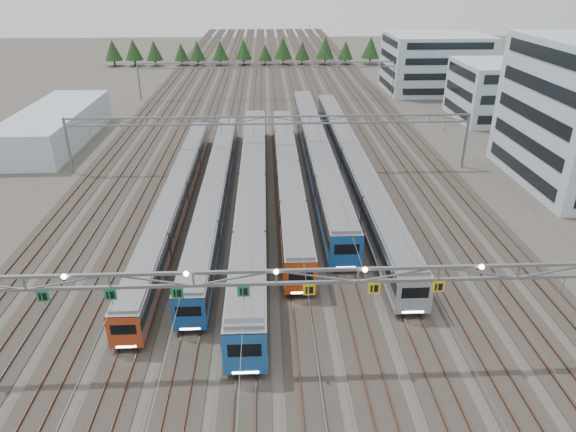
{
  "coord_description": "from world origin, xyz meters",
  "views": [
    {
      "loc": [
        -0.49,
        -29.53,
        26.2
      ],
      "look_at": [
        1.56,
        17.36,
        3.5
      ],
      "focal_mm": 32.0,
      "sensor_mm": 36.0,
      "label": 1
    }
  ],
  "objects_px": {
    "train_a": "(177,194)",
    "depot_bldg_mid": "(495,91)",
    "train_d": "(288,173)",
    "train_e": "(316,150)",
    "west_shed": "(56,126)",
    "train_f": "(352,161)",
    "gantry_near": "(276,281)",
    "depot_bldg_north": "(435,63)",
    "gantry_mid": "(270,127)",
    "gantry_far": "(267,69)",
    "train_c": "(253,188)",
    "train_b": "(217,185)"
  },
  "relations": [
    {
      "from": "gantry_near",
      "to": "gantry_far",
      "type": "height_order",
      "value": "gantry_near"
    },
    {
      "from": "train_b",
      "to": "gantry_near",
      "type": "bearing_deg",
      "value": -77.28
    },
    {
      "from": "west_shed",
      "to": "train_a",
      "type": "bearing_deg",
      "value": -49.2
    },
    {
      "from": "train_b",
      "to": "gantry_far",
      "type": "bearing_deg",
      "value": 83.06
    },
    {
      "from": "train_b",
      "to": "depot_bldg_mid",
      "type": "bearing_deg",
      "value": 36.35
    },
    {
      "from": "train_f",
      "to": "depot_bldg_north",
      "type": "xyz_separation_m",
      "value": [
        27.7,
        54.28,
        4.16
      ]
    },
    {
      "from": "train_b",
      "to": "train_d",
      "type": "relative_size",
      "value": 1.04
    },
    {
      "from": "train_a",
      "to": "train_e",
      "type": "xyz_separation_m",
      "value": [
        18.0,
        14.81,
        0.4
      ]
    },
    {
      "from": "train_f",
      "to": "gantry_near",
      "type": "relative_size",
      "value": 1.16
    },
    {
      "from": "gantry_far",
      "to": "depot_bldg_north",
      "type": "relative_size",
      "value": 2.56
    },
    {
      "from": "train_d",
      "to": "train_e",
      "type": "distance_m",
      "value": 9.91
    },
    {
      "from": "train_e",
      "to": "depot_bldg_north",
      "type": "xyz_separation_m",
      "value": [
        32.2,
        49.48,
        4.07
      ]
    },
    {
      "from": "train_c",
      "to": "west_shed",
      "type": "xyz_separation_m",
      "value": [
        -33.13,
        27.31,
        0.36
      ]
    },
    {
      "from": "train_b",
      "to": "depot_bldg_mid",
      "type": "relative_size",
      "value": 3.32
    },
    {
      "from": "gantry_mid",
      "to": "train_a",
      "type": "bearing_deg",
      "value": -131.16
    },
    {
      "from": "train_e",
      "to": "depot_bldg_mid",
      "type": "xyz_separation_m",
      "value": [
        36.23,
        24.23,
        2.97
      ]
    },
    {
      "from": "depot_bldg_north",
      "to": "train_a",
      "type": "bearing_deg",
      "value": -127.98
    },
    {
      "from": "gantry_mid",
      "to": "gantry_far",
      "type": "bearing_deg",
      "value": 90.0
    },
    {
      "from": "train_f",
      "to": "gantry_mid",
      "type": "distance_m",
      "value": 12.33
    },
    {
      "from": "gantry_near",
      "to": "depot_bldg_mid",
      "type": "height_order",
      "value": "depot_bldg_mid"
    },
    {
      "from": "gantry_far",
      "to": "train_e",
      "type": "bearing_deg",
      "value": -81.09
    },
    {
      "from": "gantry_far",
      "to": "depot_bldg_mid",
      "type": "height_order",
      "value": "depot_bldg_mid"
    },
    {
      "from": "train_a",
      "to": "depot_bldg_north",
      "type": "distance_m",
      "value": 81.69
    },
    {
      "from": "train_d",
      "to": "depot_bldg_mid",
      "type": "height_order",
      "value": "depot_bldg_mid"
    },
    {
      "from": "train_c",
      "to": "gantry_mid",
      "type": "distance_m",
      "value": 13.08
    },
    {
      "from": "train_c",
      "to": "train_d",
      "type": "distance_m",
      "value": 6.98
    },
    {
      "from": "train_f",
      "to": "gantry_mid",
      "type": "height_order",
      "value": "gantry_mid"
    },
    {
      "from": "depot_bldg_mid",
      "to": "west_shed",
      "type": "bearing_deg",
      "value": -171.95
    },
    {
      "from": "train_d",
      "to": "train_e",
      "type": "bearing_deg",
      "value": 63.0
    },
    {
      "from": "train_f",
      "to": "gantry_far",
      "type": "distance_m",
      "value": 49.34
    },
    {
      "from": "train_a",
      "to": "depot_bldg_mid",
      "type": "bearing_deg",
      "value": 35.75
    },
    {
      "from": "train_a",
      "to": "west_shed",
      "type": "bearing_deg",
      "value": 130.8
    },
    {
      "from": "train_e",
      "to": "west_shed",
      "type": "relative_size",
      "value": 2.03
    },
    {
      "from": "train_d",
      "to": "train_e",
      "type": "height_order",
      "value": "train_e"
    },
    {
      "from": "train_e",
      "to": "gantry_far",
      "type": "height_order",
      "value": "gantry_far"
    },
    {
      "from": "gantry_near",
      "to": "west_shed",
      "type": "bearing_deg",
      "value": 122.62
    },
    {
      "from": "gantry_far",
      "to": "depot_bldg_north",
      "type": "distance_m",
      "value": 39.47
    },
    {
      "from": "gantry_mid",
      "to": "depot_bldg_mid",
      "type": "height_order",
      "value": "depot_bldg_mid"
    },
    {
      "from": "gantry_mid",
      "to": "depot_bldg_mid",
      "type": "bearing_deg",
      "value": 31.34
    },
    {
      "from": "train_b",
      "to": "gantry_mid",
      "type": "distance_m",
      "value": 13.16
    },
    {
      "from": "train_f",
      "to": "gantry_far",
      "type": "xyz_separation_m",
      "value": [
        -11.25,
        47.86,
        4.16
      ]
    },
    {
      "from": "gantry_mid",
      "to": "gantry_far",
      "type": "xyz_separation_m",
      "value": [
        0.0,
        45.0,
        0.0
      ]
    },
    {
      "from": "depot_bldg_mid",
      "to": "train_a",
      "type": "bearing_deg",
      "value": -144.25
    },
    {
      "from": "gantry_near",
      "to": "depot_bldg_mid",
      "type": "relative_size",
      "value": 3.52
    },
    {
      "from": "train_d",
      "to": "gantry_far",
      "type": "relative_size",
      "value": 0.91
    },
    {
      "from": "train_a",
      "to": "train_d",
      "type": "distance_m",
      "value": 14.77
    },
    {
      "from": "west_shed",
      "to": "gantry_mid",
      "type": "bearing_deg",
      "value": -23.1
    },
    {
      "from": "train_c",
      "to": "train_e",
      "type": "relative_size",
      "value": 0.98
    },
    {
      "from": "gantry_mid",
      "to": "west_shed",
      "type": "xyz_separation_m",
      "value": [
        -35.38,
        15.09,
        -3.71
      ]
    },
    {
      "from": "depot_bldg_mid",
      "to": "depot_bldg_north",
      "type": "height_order",
      "value": "depot_bldg_north"
    }
  ]
}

